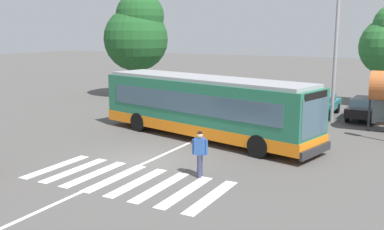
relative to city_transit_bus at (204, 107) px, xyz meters
The scene contains 12 objects.
ground_plane 5.03m from the city_transit_bus, 93.66° to the right, with size 160.00×160.00×0.00m, color #514F4C.
city_transit_bus is the anchor object (origin of this frame).
pedestrian_crossing_street 6.06m from the city_transit_bus, 64.57° to the right, with size 0.56×0.39×1.72m.
parked_car_silver 9.32m from the city_transit_bus, 117.19° to the left, with size 1.98×4.55×1.35m.
parked_car_white 8.87m from the city_transit_bus, 100.15° to the left, with size 1.96×4.54×1.35m.
parked_car_charcoal 8.72m from the city_transit_bus, 82.38° to the left, with size 1.89×4.51×1.35m.
parked_car_teal 9.66m from the city_transit_bus, 67.05° to the left, with size 1.93×4.53×1.35m.
parked_car_black 11.06m from the city_transit_bus, 53.54° to the left, with size 1.96×4.55×1.35m.
twin_arm_street_lamp 9.87m from the city_transit_bus, 56.17° to the left, with size 4.67×0.32×10.37m.
background_tree_left 15.59m from the city_transit_bus, 137.61° to the left, with size 5.14×5.14×8.39m.
crosswalk_painted_stripes 7.25m from the city_transit_bus, 86.40° to the right, with size 7.28×3.33×0.01m.
lane_center_line 3.19m from the city_transit_bus, 93.21° to the right, with size 0.16×24.00×0.01m, color silver.
Camera 1 is at (10.00, -14.45, 5.25)m, focal length 41.17 mm.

